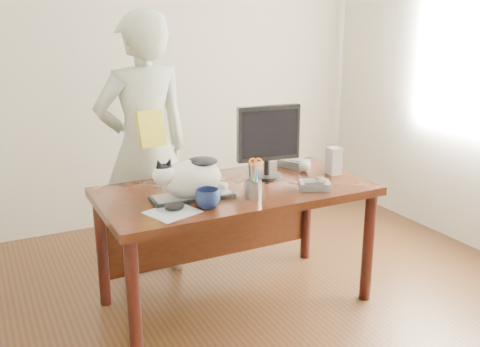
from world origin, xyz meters
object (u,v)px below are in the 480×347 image
object	(u,v)px
book_stack	(186,175)
cat	(189,177)
speaker	(334,161)
desk	(230,207)
coffee_mug	(208,199)
mouse	(174,206)
calculator	(294,163)
pen_cup	(254,187)
phone	(315,185)
person	(144,149)
monitor	(268,138)
baseball	(305,166)
keyboard	(192,197)

from	to	relation	value
book_stack	cat	bearing A→B (deg)	-122.00
speaker	book_stack	world-z (taller)	speaker
book_stack	desk	bearing A→B (deg)	-55.75
speaker	book_stack	bearing A→B (deg)	164.84
coffee_mug	speaker	size ratio (longest dim) A/B	0.77
mouse	calculator	world-z (taller)	calculator
pen_cup	phone	size ratio (longest dim) A/B	1.07
phone	calculator	size ratio (longest dim) A/B	0.97
coffee_mug	person	size ratio (longest dim) A/B	0.07
book_stack	phone	bearing A→B (deg)	-53.41
book_stack	speaker	bearing A→B (deg)	-32.29
phone	speaker	distance (m)	0.36
phone	person	world-z (taller)	person
cat	speaker	xyz separation A→B (m)	(1.01, 0.05, -0.04)
monitor	book_stack	world-z (taller)	monitor
baseball	speaker	bearing A→B (deg)	-42.89
baseball	book_stack	bearing A→B (deg)	167.84
book_stack	person	xyz separation A→B (m)	(-0.14, 0.38, 0.10)
phone	baseball	world-z (taller)	phone
keyboard	cat	bearing A→B (deg)	-171.64
speaker	cat	bearing A→B (deg)	-174.54
speaker	book_stack	xyz separation A→B (m)	(-0.90, 0.29, -0.05)
desk	pen_cup	bearing A→B (deg)	-88.60
monitor	phone	xyz separation A→B (m)	(0.13, -0.33, -0.23)
person	pen_cup	bearing A→B (deg)	107.34
desk	speaker	world-z (taller)	speaker
keyboard	mouse	distance (m)	0.21
desk	calculator	world-z (taller)	calculator
keyboard	monitor	bearing A→B (deg)	18.75
coffee_mug	calculator	bearing A→B (deg)	29.73
cat	coffee_mug	size ratio (longest dim) A/B	3.37
keyboard	book_stack	distance (m)	0.35
keyboard	monitor	size ratio (longest dim) A/B	1.02
keyboard	speaker	xyz separation A→B (m)	(0.99, 0.05, 0.07)
monitor	speaker	xyz separation A→B (m)	(0.42, -0.12, -0.17)
pen_cup	person	xyz separation A→B (m)	(-0.36, 0.85, 0.07)
keyboard	book_stack	xyz separation A→B (m)	(0.09, 0.34, 0.02)
person	phone	bearing A→B (deg)	125.07
book_stack	pen_cup	bearing A→B (deg)	-79.23
desk	calculator	distance (m)	0.60
keyboard	speaker	size ratio (longest dim) A/B	2.69
pen_cup	person	distance (m)	0.92
keyboard	monitor	xyz separation A→B (m)	(0.58, 0.16, 0.24)
pen_cup	phone	bearing A→B (deg)	-4.20
cat	speaker	distance (m)	1.01
cat	person	xyz separation A→B (m)	(-0.03, 0.72, 0.01)
mouse	person	distance (m)	0.86
phone	calculator	xyz separation A→B (m)	(0.15, 0.47, -0.00)
desk	phone	size ratio (longest dim) A/B	7.43
pen_cup	calculator	distance (m)	0.70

